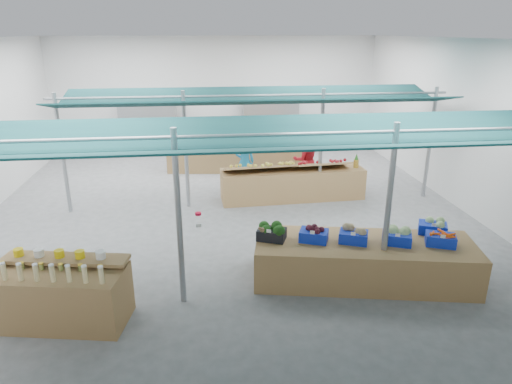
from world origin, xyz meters
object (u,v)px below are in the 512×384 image
Objects in this scene: veg_counter at (364,261)px; fruit_counter at (292,184)px; vendor_left at (245,162)px; vendor_right at (305,160)px; bottle_shelf at (62,294)px; crate_stack at (440,252)px.

veg_counter is 1.02× the size of fruit_counter.
vendor_left and vendor_right have the same top height.
vendor_left is at bearing 134.95° from fruit_counter.
fruit_counter is at bearing 58.15° from bottle_shelf.
fruit_counter reaches higher than veg_counter.
vendor_right reaches higher than bottle_shelf.
veg_counter reaches higher than crate_stack.
veg_counter is at bearing -86.73° from fruit_counter.
bottle_shelf is at bearing 58.18° from vendor_left.
bottle_shelf reaches higher than veg_counter.
vendor_right is (5.27, 6.19, 0.30)m from bottle_shelf.
bottle_shelf is 6.91m from fruit_counter.
bottle_shelf is 3.54× the size of crate_stack.
fruit_counter is 4.63m from crate_stack.
veg_counter is at bearing -169.17° from crate_stack.
vendor_left is (-1.65, 5.54, 0.39)m from veg_counter.
fruit_counter is 6.41× the size of crate_stack.
veg_counter is 4.47m from fruit_counter.
vendor_left is at bearing 71.41° from bottle_shelf.
veg_counter is 6.52× the size of crate_stack.
vendor_left reaches higher than bottle_shelf.
vendor_right is (-1.50, 5.23, 0.47)m from crate_stack.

